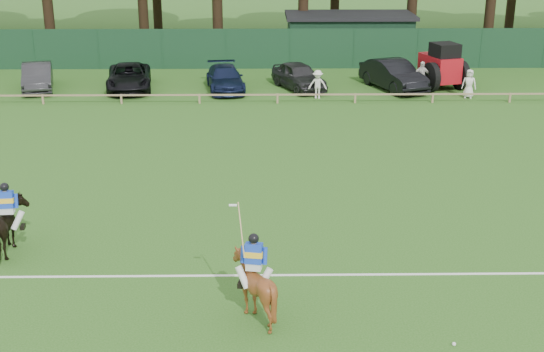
{
  "coord_description": "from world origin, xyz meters",
  "views": [
    {
      "loc": [
        0.19,
        -18.43,
        9.09
      ],
      "look_at": [
        0.5,
        3.0,
        1.4
      ],
      "focal_mm": 48.0,
      "sensor_mm": 36.0,
      "label": 1
    }
  ],
  "objects_px": {
    "tractor": "(441,67)",
    "sedan_navy": "(225,79)",
    "hatch_grey": "(299,76)",
    "spectator_right": "(469,84)",
    "sedan_grey": "(37,77)",
    "utility_shed": "(349,37)",
    "horse_chestnut": "(254,287)",
    "polo_ball": "(454,344)",
    "spectator_left": "(318,84)",
    "spectator_mid": "(421,77)",
    "suv_black": "(129,77)",
    "horse_dark": "(10,228)",
    "estate_black": "(393,75)"
  },
  "relations": [
    {
      "from": "tractor",
      "to": "sedan_navy",
      "type": "bearing_deg",
      "value": 165.45
    },
    {
      "from": "hatch_grey",
      "to": "spectator_right",
      "type": "relative_size",
      "value": 2.86
    },
    {
      "from": "sedan_grey",
      "to": "utility_shed",
      "type": "xyz_separation_m",
      "value": [
        18.18,
        8.72,
        0.81
      ]
    },
    {
      "from": "horse_chestnut",
      "to": "polo_ball",
      "type": "height_order",
      "value": "horse_chestnut"
    },
    {
      "from": "horse_chestnut",
      "to": "utility_shed",
      "type": "xyz_separation_m",
      "value": [
        6.01,
        33.14,
        0.73
      ]
    },
    {
      "from": "spectator_left",
      "to": "polo_ball",
      "type": "bearing_deg",
      "value": -80.86
    },
    {
      "from": "polo_ball",
      "to": "spectator_right",
      "type": "bearing_deg",
      "value": 74.19
    },
    {
      "from": "utility_shed",
      "to": "spectator_mid",
      "type": "bearing_deg",
      "value": -73.12
    },
    {
      "from": "horse_chestnut",
      "to": "spectator_mid",
      "type": "bearing_deg",
      "value": -100.54
    },
    {
      "from": "suv_black",
      "to": "spectator_mid",
      "type": "relative_size",
      "value": 3.0
    },
    {
      "from": "sedan_navy",
      "to": "spectator_left",
      "type": "relative_size",
      "value": 3.05
    },
    {
      "from": "spectator_right",
      "to": "sedan_grey",
      "type": "bearing_deg",
      "value": -168.98
    },
    {
      "from": "sedan_navy",
      "to": "spectator_mid",
      "type": "relative_size",
      "value": 2.72
    },
    {
      "from": "spectator_mid",
      "to": "horse_dark",
      "type": "bearing_deg",
      "value": -132.26
    },
    {
      "from": "sedan_grey",
      "to": "spectator_mid",
      "type": "bearing_deg",
      "value": -16.62
    },
    {
      "from": "horse_chestnut",
      "to": "estate_black",
      "type": "bearing_deg",
      "value": -97.06
    },
    {
      "from": "horse_chestnut",
      "to": "polo_ball",
      "type": "relative_size",
      "value": 18.01
    },
    {
      "from": "sedan_grey",
      "to": "estate_black",
      "type": "xyz_separation_m",
      "value": [
        19.66,
        -0.17,
        0.08
      ]
    },
    {
      "from": "spectator_mid",
      "to": "utility_shed",
      "type": "relative_size",
      "value": 0.2
    },
    {
      "from": "hatch_grey",
      "to": "spectator_right",
      "type": "distance_m",
      "value": 9.14
    },
    {
      "from": "suv_black",
      "to": "utility_shed",
      "type": "distance_m",
      "value": 15.81
    },
    {
      "from": "sedan_navy",
      "to": "suv_black",
      "type": "bearing_deg",
      "value": 168.94
    },
    {
      "from": "estate_black",
      "to": "sedan_grey",
      "type": "bearing_deg",
      "value": 157.83
    },
    {
      "from": "tractor",
      "to": "horse_dark",
      "type": "bearing_deg",
      "value": -145.69
    },
    {
      "from": "spectator_mid",
      "to": "polo_ball",
      "type": "distance_m",
      "value": 25.32
    },
    {
      "from": "sedan_grey",
      "to": "spectator_left",
      "type": "distance_m",
      "value": 15.47
    },
    {
      "from": "spectator_right",
      "to": "polo_ball",
      "type": "height_order",
      "value": "spectator_right"
    },
    {
      "from": "sedan_navy",
      "to": "spectator_left",
      "type": "height_order",
      "value": "spectator_left"
    },
    {
      "from": "horse_chestnut",
      "to": "spectator_left",
      "type": "relative_size",
      "value": 1.08
    },
    {
      "from": "horse_dark",
      "to": "sedan_grey",
      "type": "height_order",
      "value": "horse_dark"
    },
    {
      "from": "horse_chestnut",
      "to": "sedan_navy",
      "type": "height_order",
      "value": "horse_chestnut"
    },
    {
      "from": "spectator_mid",
      "to": "horse_chestnut",
      "type": "bearing_deg",
      "value": -114.47
    },
    {
      "from": "horse_chestnut",
      "to": "sedan_navy",
      "type": "bearing_deg",
      "value": -75.61
    },
    {
      "from": "spectator_left",
      "to": "spectator_mid",
      "type": "xyz_separation_m",
      "value": [
        5.76,
        1.41,
        0.09
      ]
    },
    {
      "from": "sedan_navy",
      "to": "utility_shed",
      "type": "height_order",
      "value": "utility_shed"
    },
    {
      "from": "estate_black",
      "to": "polo_ball",
      "type": "distance_m",
      "value": 25.74
    },
    {
      "from": "sedan_navy",
      "to": "estate_black",
      "type": "xyz_separation_m",
      "value": [
        9.3,
        0.13,
        0.15
      ]
    },
    {
      "from": "suv_black",
      "to": "spectator_right",
      "type": "distance_m",
      "value": 18.38
    },
    {
      "from": "horse_chestnut",
      "to": "spectator_right",
      "type": "relative_size",
      "value": 1.07
    },
    {
      "from": "horse_chestnut",
      "to": "utility_shed",
      "type": "bearing_deg",
      "value": -90.16
    },
    {
      "from": "horse_dark",
      "to": "spectator_right",
      "type": "xyz_separation_m",
      "value": [
        18.08,
        18.52,
        -0.01
      ]
    },
    {
      "from": "hatch_grey",
      "to": "spectator_right",
      "type": "height_order",
      "value": "spectator_right"
    },
    {
      "from": "polo_ball",
      "to": "tractor",
      "type": "height_order",
      "value": "tractor"
    },
    {
      "from": "hatch_grey",
      "to": "polo_ball",
      "type": "distance_m",
      "value": 25.8
    },
    {
      "from": "sedan_grey",
      "to": "utility_shed",
      "type": "bearing_deg",
      "value": 11.21
    },
    {
      "from": "spectator_left",
      "to": "tractor",
      "type": "bearing_deg",
      "value": 23.9
    },
    {
      "from": "horse_chestnut",
      "to": "spectator_right",
      "type": "xyz_separation_m",
      "value": [
        11.13,
        22.17,
        -0.05
      ]
    },
    {
      "from": "suv_black",
      "to": "estate_black",
      "type": "bearing_deg",
      "value": -8.54
    },
    {
      "from": "horse_chestnut",
      "to": "tractor",
      "type": "xyz_separation_m",
      "value": [
        10.17,
        24.48,
        0.4
      ]
    },
    {
      "from": "hatch_grey",
      "to": "horse_chestnut",
      "type": "bearing_deg",
      "value": -118.54
    }
  ]
}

